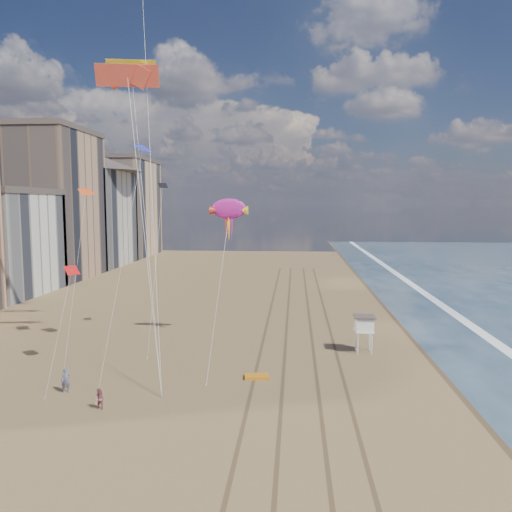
{
  "coord_description": "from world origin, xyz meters",
  "views": [
    {
      "loc": [
        2.11,
        -21.56,
        14.54
      ],
      "look_at": [
        -1.63,
        26.0,
        9.5
      ],
      "focal_mm": 35.0,
      "sensor_mm": 36.0,
      "label": 1
    }
  ],
  "objects_px": {
    "lifeguard_stand": "(364,324)",
    "kite_flyer_a": "(66,380)",
    "show_kite": "(229,209)",
    "kite_flyer_b": "(100,399)",
    "grounded_kite": "(257,377)"
  },
  "relations": [
    {
      "from": "grounded_kite",
      "to": "show_kite",
      "type": "height_order",
      "value": "show_kite"
    },
    {
      "from": "show_kite",
      "to": "kite_flyer_b",
      "type": "height_order",
      "value": "show_kite"
    },
    {
      "from": "lifeguard_stand",
      "to": "kite_flyer_b",
      "type": "distance_m",
      "value": 25.6
    },
    {
      "from": "grounded_kite",
      "to": "kite_flyer_b",
      "type": "height_order",
      "value": "kite_flyer_b"
    },
    {
      "from": "kite_flyer_b",
      "to": "lifeguard_stand",
      "type": "bearing_deg",
      "value": 47.88
    },
    {
      "from": "grounded_kite",
      "to": "kite_flyer_b",
      "type": "distance_m",
      "value": 12.87
    },
    {
      "from": "lifeguard_stand",
      "to": "show_kite",
      "type": "bearing_deg",
      "value": 169.18
    },
    {
      "from": "lifeguard_stand",
      "to": "grounded_kite",
      "type": "relative_size",
      "value": 1.82
    },
    {
      "from": "kite_flyer_b",
      "to": "kite_flyer_a",
      "type": "bearing_deg",
      "value": 154.1
    },
    {
      "from": "lifeguard_stand",
      "to": "kite_flyer_a",
      "type": "distance_m",
      "value": 27.33
    },
    {
      "from": "show_kite",
      "to": "grounded_kite",
      "type": "bearing_deg",
      "value": -70.73
    },
    {
      "from": "kite_flyer_b",
      "to": "show_kite",
      "type": "bearing_deg",
      "value": 80.07
    },
    {
      "from": "kite_flyer_a",
      "to": "lifeguard_stand",
      "type": "bearing_deg",
      "value": 4.24
    },
    {
      "from": "show_kite",
      "to": "kite_flyer_a",
      "type": "xyz_separation_m",
      "value": [
        -10.75,
        -14.92,
        -12.99
      ]
    },
    {
      "from": "kite_flyer_a",
      "to": "kite_flyer_b",
      "type": "height_order",
      "value": "kite_flyer_a"
    }
  ]
}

